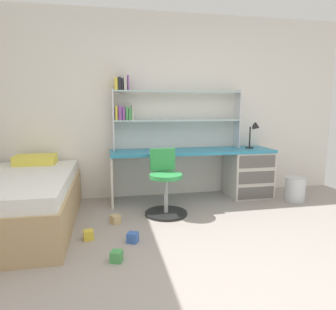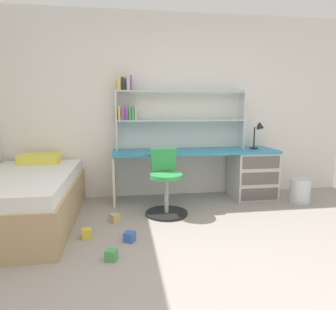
% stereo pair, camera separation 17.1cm
% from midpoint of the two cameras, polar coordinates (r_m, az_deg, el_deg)
% --- Properties ---
extents(ground_plane, '(5.58, 6.17, 0.02)m').
position_cam_midpoint_polar(ground_plane, '(2.37, 9.50, -25.03)').
color(ground_plane, '#9E938C').
extents(room_shell, '(5.58, 6.17, 2.64)m').
position_cam_midpoint_polar(room_shell, '(3.11, -20.64, 8.55)').
color(room_shell, white).
rests_on(room_shell, ground_plane).
extents(desk, '(2.31, 0.56, 0.71)m').
position_cam_midpoint_polar(desk, '(4.54, 11.20, -2.73)').
color(desk, teal).
rests_on(desk, ground_plane).
extents(bookshelf_hutch, '(1.85, 0.22, 1.02)m').
position_cam_midpoint_polar(bookshelf_hutch, '(4.32, -2.53, 8.96)').
color(bookshelf_hutch, silver).
rests_on(bookshelf_hutch, desk).
extents(desk_lamp, '(0.20, 0.17, 0.38)m').
position_cam_midpoint_polar(desk_lamp, '(4.58, 15.05, 4.37)').
color(desk_lamp, black).
rests_on(desk_lamp, desk).
extents(swivel_chair, '(0.52, 0.52, 0.80)m').
position_cam_midpoint_polar(swivel_chair, '(3.75, -1.81, -6.37)').
color(swivel_chair, black).
rests_on(swivel_chair, ground_plane).
extents(bed_platform, '(1.06, 1.89, 0.70)m').
position_cam_midpoint_polar(bed_platform, '(3.74, -26.77, -7.82)').
color(bed_platform, tan).
rests_on(bed_platform, ground_plane).
extents(waste_bin, '(0.28, 0.28, 0.34)m').
position_cam_midpoint_polar(waste_bin, '(4.63, 21.81, -5.98)').
color(waste_bin, silver).
rests_on(waste_bin, ground_plane).
extents(toy_block_natural_0, '(0.13, 0.13, 0.10)m').
position_cam_midpoint_polar(toy_block_natural_0, '(3.59, -11.25, -11.79)').
color(toy_block_natural_0, tan).
rests_on(toy_block_natural_0, ground_plane).
extents(toy_block_green_1, '(0.12, 0.12, 0.10)m').
position_cam_midpoint_polar(toy_block_green_1, '(2.79, -11.49, -18.18)').
color(toy_block_green_1, '#479E51').
rests_on(toy_block_green_1, ground_plane).
extents(toy_block_blue_2, '(0.13, 0.13, 0.10)m').
position_cam_midpoint_polar(toy_block_blue_2, '(3.10, -8.30, -15.12)').
color(toy_block_blue_2, '#3860B7').
rests_on(toy_block_blue_2, ground_plane).
extents(toy_block_yellow_3, '(0.11, 0.11, 0.09)m').
position_cam_midpoint_polar(toy_block_yellow_3, '(3.26, -16.26, -14.24)').
color(toy_block_yellow_3, gold).
rests_on(toy_block_yellow_3, ground_plane).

